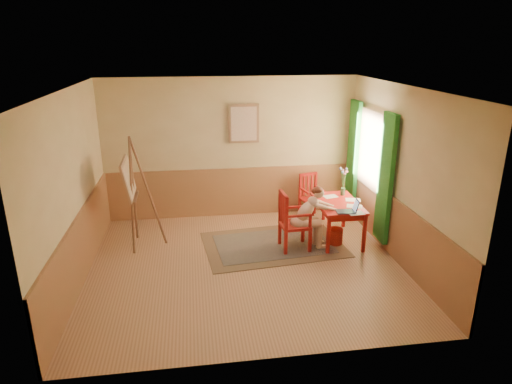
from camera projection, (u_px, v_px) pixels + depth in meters
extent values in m
cube|color=tan|center=(246.00, 266.00, 7.17)|extent=(5.00, 4.50, 0.02)
cube|color=white|center=(244.00, 87.00, 6.26)|extent=(5.00, 4.50, 0.02)
cube|color=tan|center=(231.00, 149.00, 8.83)|extent=(5.00, 0.02, 2.80)
cube|color=tan|center=(271.00, 248.00, 4.60)|extent=(5.00, 0.02, 2.80)
cube|color=tan|center=(72.00, 190.00, 6.37)|extent=(0.02, 4.50, 2.80)
cube|color=tan|center=(401.00, 176.00, 7.06)|extent=(0.02, 4.50, 2.80)
cube|color=#B77B4E|center=(232.00, 192.00, 9.10)|extent=(5.00, 0.04, 1.00)
cube|color=#B77B4E|center=(82.00, 247.00, 6.67)|extent=(0.04, 4.50, 1.00)
cube|color=#B77B4E|center=(394.00, 228.00, 7.35)|extent=(0.04, 4.50, 1.00)
cube|color=white|center=(373.00, 150.00, 8.04)|extent=(0.02, 1.00, 1.30)
cube|color=#9C7251|center=(372.00, 151.00, 8.03)|extent=(0.03, 1.12, 1.42)
cube|color=green|center=(386.00, 179.00, 7.39)|extent=(0.08, 0.45, 2.20)
cube|color=green|center=(353.00, 156.00, 8.85)|extent=(0.08, 0.45, 2.20)
cube|color=#9C7251|center=(244.00, 124.00, 8.66)|extent=(0.60, 0.04, 0.76)
cube|color=beige|center=(244.00, 124.00, 8.64)|extent=(0.50, 0.02, 0.66)
cube|color=#8C7251|center=(273.00, 244.00, 7.88)|extent=(2.55, 1.83, 0.01)
cube|color=black|center=(273.00, 244.00, 7.88)|extent=(2.11, 1.39, 0.01)
cube|color=red|center=(338.00, 203.00, 7.88)|extent=(0.75, 1.22, 0.04)
cube|color=red|center=(338.00, 207.00, 7.90)|extent=(0.64, 1.11, 0.10)
cube|color=red|center=(328.00, 236.00, 7.44)|extent=(0.06, 0.06, 0.68)
cube|color=red|center=(364.00, 234.00, 7.51)|extent=(0.06, 0.06, 0.68)
cube|color=red|center=(312.00, 212.00, 8.48)|extent=(0.06, 0.06, 0.68)
cube|color=red|center=(344.00, 210.00, 8.55)|extent=(0.06, 0.06, 0.68)
cube|color=red|center=(295.00, 225.00, 7.60)|extent=(0.50, 0.48, 0.05)
cube|color=red|center=(286.00, 244.00, 7.44)|extent=(0.05, 0.05, 0.42)
cube|color=red|center=(310.00, 241.00, 7.52)|extent=(0.05, 0.05, 0.42)
cube|color=red|center=(280.00, 234.00, 7.82)|extent=(0.05, 0.05, 0.42)
cube|color=red|center=(303.00, 232.00, 7.90)|extent=(0.05, 0.05, 0.42)
cube|color=red|center=(286.00, 214.00, 7.27)|extent=(0.05, 0.05, 0.57)
cube|color=red|center=(280.00, 205.00, 7.64)|extent=(0.05, 0.05, 0.57)
cube|color=red|center=(284.00, 195.00, 7.37)|extent=(0.08, 0.46, 0.06)
cube|color=red|center=(285.00, 212.00, 7.36)|extent=(0.03, 0.05, 0.47)
cube|color=red|center=(283.00, 210.00, 7.46)|extent=(0.03, 0.05, 0.47)
cube|color=red|center=(282.00, 208.00, 7.56)|extent=(0.03, 0.05, 0.47)
cube|color=red|center=(299.00, 216.00, 7.33)|extent=(0.43, 0.07, 0.04)
cube|color=red|center=(310.00, 221.00, 7.40)|extent=(0.04, 0.04, 0.23)
cube|color=red|center=(292.00, 207.00, 7.70)|extent=(0.43, 0.07, 0.04)
cube|color=red|center=(303.00, 212.00, 7.78)|extent=(0.04, 0.04, 0.23)
cube|color=red|center=(312.00, 200.00, 8.96)|extent=(0.49, 0.50, 0.04)
cube|color=red|center=(300.00, 207.00, 9.13)|extent=(0.05, 0.05, 0.37)
cube|color=red|center=(308.00, 214.00, 8.80)|extent=(0.05, 0.05, 0.37)
cube|color=red|center=(315.00, 205.00, 9.25)|extent=(0.05, 0.05, 0.37)
cube|color=red|center=(324.00, 211.00, 8.93)|extent=(0.05, 0.05, 0.37)
cube|color=red|center=(300.00, 186.00, 8.97)|extent=(0.05, 0.05, 0.50)
cube|color=red|center=(316.00, 184.00, 9.10)|extent=(0.05, 0.05, 0.50)
cube|color=red|center=(308.00, 174.00, 8.97)|extent=(0.40, 0.14, 0.05)
cube|color=red|center=(304.00, 186.00, 9.01)|extent=(0.05, 0.04, 0.41)
cube|color=red|center=(308.00, 185.00, 9.04)|extent=(0.05, 0.04, 0.41)
cube|color=red|center=(312.00, 185.00, 9.08)|extent=(0.05, 0.04, 0.41)
cube|color=red|center=(305.00, 191.00, 8.83)|extent=(0.13, 0.37, 0.03)
cube|color=red|center=(309.00, 198.00, 8.71)|extent=(0.04, 0.04, 0.20)
cube|color=red|center=(320.00, 189.00, 8.96)|extent=(0.13, 0.37, 0.03)
cube|color=red|center=(324.00, 196.00, 8.83)|extent=(0.04, 0.04, 0.20)
ellipsoid|color=beige|center=(298.00, 223.00, 7.57)|extent=(0.27, 0.33, 0.20)
cylinder|color=beige|center=(309.00, 224.00, 7.54)|extent=(0.40, 0.16, 0.14)
cylinder|color=beige|center=(307.00, 221.00, 7.68)|extent=(0.40, 0.16, 0.14)
cylinder|color=beige|center=(319.00, 236.00, 7.65)|extent=(0.11, 0.11, 0.45)
cylinder|color=beige|center=(316.00, 232.00, 7.79)|extent=(0.11, 0.11, 0.45)
cube|color=beige|center=(322.00, 247.00, 7.73)|extent=(0.19, 0.09, 0.07)
cube|color=beige|center=(319.00, 243.00, 7.87)|extent=(0.19, 0.09, 0.07)
ellipsoid|color=beige|center=(305.00, 211.00, 7.53)|extent=(0.44, 0.28, 0.47)
ellipsoid|color=beige|center=(313.00, 201.00, 7.50)|extent=(0.19, 0.27, 0.16)
sphere|color=beige|center=(319.00, 193.00, 7.47)|extent=(0.19, 0.19, 0.18)
ellipsoid|color=#5E2719|center=(318.00, 190.00, 7.45)|extent=(0.18, 0.18, 0.13)
sphere|color=#5E2719|center=(314.00, 191.00, 7.44)|extent=(0.10, 0.10, 0.09)
cylinder|color=beige|center=(320.00, 206.00, 7.41)|extent=(0.20, 0.09, 0.13)
cylinder|color=beige|center=(331.00, 209.00, 7.49)|extent=(0.27, 0.14, 0.15)
sphere|color=beige|center=(325.00, 208.00, 7.43)|extent=(0.08, 0.08, 0.08)
sphere|color=beige|center=(337.00, 211.00, 7.55)|extent=(0.07, 0.07, 0.07)
cylinder|color=beige|center=(315.00, 201.00, 7.65)|extent=(0.20, 0.11, 0.13)
cylinder|color=beige|center=(326.00, 205.00, 7.70)|extent=(0.27, 0.11, 0.15)
sphere|color=beige|center=(320.00, 202.00, 7.69)|extent=(0.08, 0.08, 0.08)
sphere|color=beige|center=(333.00, 207.00, 7.71)|extent=(0.07, 0.07, 0.07)
cube|color=#1E2338|center=(345.00, 212.00, 7.41)|extent=(0.32, 0.24, 0.02)
cube|color=#2D3342|center=(345.00, 211.00, 7.41)|extent=(0.28, 0.19, 0.00)
cube|color=#1E2338|center=(356.00, 205.00, 7.39)|extent=(0.08, 0.22, 0.20)
cube|color=#99BFF2|center=(355.00, 206.00, 7.39)|extent=(0.06, 0.18, 0.16)
cube|color=white|center=(356.00, 213.00, 7.36)|extent=(0.28, 0.21, 0.00)
cube|color=white|center=(353.00, 200.00, 7.98)|extent=(0.30, 0.25, 0.00)
cube|color=white|center=(330.00, 196.00, 8.15)|extent=(0.30, 0.24, 0.00)
cube|color=white|center=(354.00, 206.00, 7.67)|extent=(0.31, 0.27, 0.00)
cylinder|color=#3F724C|center=(343.00, 191.00, 8.22)|extent=(0.09, 0.09, 0.14)
cylinder|color=#3F7233|center=(342.00, 179.00, 8.19)|extent=(0.05, 0.11, 0.36)
sphere|color=#728CD8|center=(340.00, 169.00, 8.18)|extent=(0.06, 0.06, 0.05)
cylinder|color=#3F7233|center=(343.00, 180.00, 8.10)|extent=(0.06, 0.08, 0.38)
sphere|color=pink|center=(343.00, 170.00, 8.01)|extent=(0.04, 0.04, 0.04)
cylinder|color=#3F7233|center=(344.00, 181.00, 8.17)|extent=(0.03, 0.04, 0.28)
sphere|color=pink|center=(344.00, 174.00, 8.14)|extent=(0.05, 0.05, 0.04)
cylinder|color=#3F7233|center=(343.00, 181.00, 8.09)|extent=(0.07, 0.10, 0.36)
sphere|color=#728CD8|center=(343.00, 172.00, 7.99)|extent=(0.05, 0.05, 0.05)
cylinder|color=#3F7233|center=(345.00, 180.00, 8.18)|extent=(0.09, 0.07, 0.31)
sphere|color=pink|center=(347.00, 172.00, 8.16)|extent=(0.05, 0.05, 0.05)
cylinder|color=#3F7233|center=(344.00, 180.00, 8.17)|extent=(0.05, 0.04, 0.32)
sphere|color=pink|center=(346.00, 172.00, 8.13)|extent=(0.05, 0.05, 0.04)
cylinder|color=#3F7233|center=(345.00, 179.00, 8.18)|extent=(0.08, 0.08, 0.36)
sphere|color=#728CD8|center=(346.00, 169.00, 8.16)|extent=(0.05, 0.05, 0.04)
cylinder|color=red|center=(335.00, 236.00, 7.87)|extent=(0.34, 0.34, 0.29)
cylinder|color=brown|center=(132.00, 196.00, 7.41)|extent=(0.09, 0.36, 1.96)
cylinder|color=brown|center=(133.00, 190.00, 7.70)|extent=(0.10, 0.36, 1.96)
cylinder|color=brown|center=(148.00, 192.00, 7.60)|extent=(0.51, 0.05, 1.96)
cylinder|color=brown|center=(131.00, 197.00, 7.58)|extent=(0.04, 0.55, 0.03)
cube|color=brown|center=(135.00, 197.00, 7.59)|extent=(0.08, 0.59, 0.03)
cube|color=#9C7251|center=(128.00, 178.00, 7.46)|extent=(0.17, 0.87, 0.65)
cube|color=beige|center=(129.00, 178.00, 7.47)|extent=(0.13, 0.78, 0.56)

